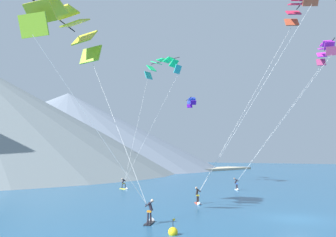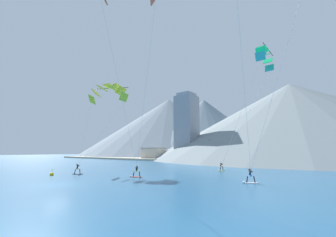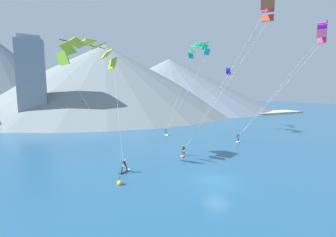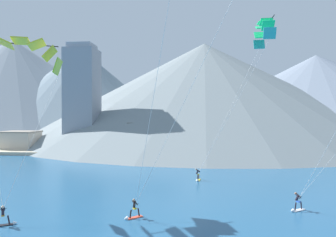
{
  "view_description": "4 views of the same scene",
  "coord_description": "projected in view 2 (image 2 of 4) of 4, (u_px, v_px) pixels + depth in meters",
  "views": [
    {
      "loc": [
        -24.45,
        -8.59,
        4.44
      ],
      "look_at": [
        1.33,
        13.24,
        8.41
      ],
      "focal_mm": 35.0,
      "sensor_mm": 36.0,
      "label": 1
    },
    {
      "loc": [
        24.32,
        -12.36,
        3.56
      ],
      "look_at": [
        1.61,
        17.02,
        8.9
      ],
      "focal_mm": 24.0,
      "sensor_mm": 36.0,
      "label": 2
    },
    {
      "loc": [
        -14.98,
        -18.19,
        9.33
      ],
      "look_at": [
        0.61,
        12.77,
        5.37
      ],
      "focal_mm": 24.0,
      "sensor_mm": 36.0,
      "label": 3
    },
    {
      "loc": [
        7.34,
        -16.96,
        8.71
      ],
      "look_at": [
        3.53,
        19.44,
        8.2
      ],
      "focal_mm": 35.0,
      "sensor_mm": 36.0,
      "label": 4
    }
  ],
  "objects": [
    {
      "name": "kitesurfer_near_trail",
      "position": [
        135.0,
        174.0,
        30.62
      ],
      "size": [
        1.54,
        1.49,
        1.67
      ],
      "color": "#E54C33",
      "rests_on": "ground"
    },
    {
      "name": "highrise_tower",
      "position": [
        187.0,
        127.0,
        82.65
      ],
      "size": [
        7.0,
        7.0,
        24.95
      ],
      "color": "gray",
      "rests_on": "ground"
    },
    {
      "name": "parafoil_kite_near_lead",
      "position": [
        108.0,
        92.0,
        43.41
      ],
      "size": [
        7.88,
        9.62,
        14.96
      ],
      "color": "#91C728"
    },
    {
      "name": "mountain_peak_east_shoulder",
      "position": [
        204.0,
        128.0,
        130.45
      ],
      "size": [
        80.43,
        80.43,
        33.42
      ],
      "color": "gray",
      "rests_on": "ground"
    },
    {
      "name": "ground_plane",
      "position": [
        58.0,
        184.0,
        23.9
      ],
      "size": [
        400.0,
        400.0,
        0.0
      ],
      "primitive_type": "plane",
      "color": "#23567F"
    },
    {
      "name": "mountain_peak_far_spur",
      "position": [
        168.0,
        127.0,
        153.54
      ],
      "size": [
        116.82,
        116.82,
        38.82
      ],
      "color": "gray",
      "rests_on": "ground"
    },
    {
      "name": "shore_building_old_town",
      "position": [
        154.0,
        154.0,
        87.99
      ],
      "size": [
        7.9,
        6.66,
        4.73
      ],
      "color": "beige",
      "rests_on": "ground"
    },
    {
      "name": "kitesurfer_near_lead",
      "position": [
        79.0,
        171.0,
        34.22
      ],
      "size": [
        1.71,
        1.21,
        1.69
      ],
      "color": "black",
      "rests_on": "ground"
    },
    {
      "name": "shoreline_strip",
      "position": [
        239.0,
        162.0,
        65.16
      ],
      "size": [
        180.0,
        10.0,
        0.7
      ],
      "primitive_type": "cube",
      "color": "beige",
      "rests_on": "ground"
    },
    {
      "name": "shore_building_promenade_mid",
      "position": [
        261.0,
        154.0,
        65.26
      ],
      "size": [
        5.67,
        4.17,
        5.09
      ],
      "color": "#A89E8E",
      "rests_on": "ground"
    },
    {
      "name": "race_marker_buoy",
      "position": [
        52.0,
        174.0,
        32.57
      ],
      "size": [
        0.56,
        0.56,
        1.02
      ],
      "color": "yellow",
      "rests_on": "ground"
    },
    {
      "name": "shore_building_harbour_front",
      "position": [
        222.0,
        151.0,
        70.15
      ],
      "size": [
        5.34,
        6.98,
        6.87
      ],
      "color": "#A89E8E",
      "rests_on": "ground"
    },
    {
      "name": "mountain_peak_central_summit",
      "position": [
        292.0,
        121.0,
        96.96
      ],
      "size": [
        122.78,
        122.78,
        32.92
      ],
      "color": "gray",
      "rests_on": "ground"
    },
    {
      "name": "shore_building_quay_east",
      "position": [
        315.0,
        155.0,
        57.53
      ],
      "size": [
        5.41,
        6.33,
        4.77
      ],
      "color": "beige",
      "rests_on": "ground"
    },
    {
      "name": "kitesurfer_far_left",
      "position": [
        221.0,
        168.0,
        40.02
      ],
      "size": [
        0.71,
        1.78,
        1.6
      ],
      "color": "yellow",
      "rests_on": "ground"
    },
    {
      "name": "parafoil_kite_far_left",
      "position": [
        264.0,
        57.0,
        37.99
      ],
      "size": [
        9.08,
        6.94,
        19.29
      ],
      "color": "#2AAFAD"
    },
    {
      "name": "kitesurfer_mid_center",
      "position": [
        249.0,
        179.0,
        24.84
      ],
      "size": [
        1.63,
        1.37,
        1.68
      ],
      "color": "white",
      "rests_on": "ground"
    }
  ]
}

